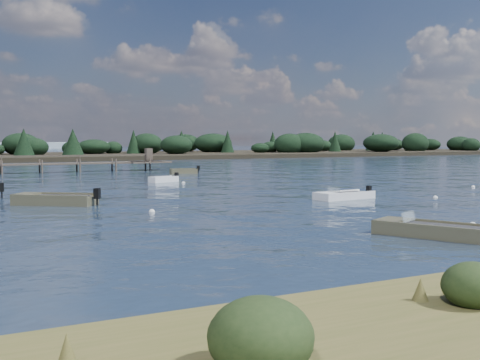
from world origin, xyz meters
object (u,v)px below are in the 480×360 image
tender_far_grey_b (184,172)px  tender_far_white (164,181)px  dinghy_mid_grey (55,202)px  dinghy_near_olive (431,233)px  dinghy_mid_white_a (344,197)px

tender_far_grey_b → tender_far_white: tender_far_grey_b is taller
tender_far_grey_b → dinghy_mid_grey: dinghy_mid_grey is taller
dinghy_mid_grey → dinghy_near_olive: size_ratio=1.01×
dinghy_mid_white_a → dinghy_mid_grey: bearing=162.9°
tender_far_white → dinghy_mid_grey: dinghy_mid_grey is taller
tender_far_white → dinghy_mid_white_a: bearing=-75.9°
dinghy_mid_white_a → tender_far_grey_b: bearing=87.1°
dinghy_near_olive → dinghy_mid_white_a: bearing=65.7°
dinghy_near_olive → tender_far_grey_b: bearing=80.1°
tender_far_white → dinghy_near_olive: 33.39m
tender_far_grey_b → dinghy_near_olive: size_ratio=0.70×
tender_far_grey_b → tender_far_white: bearing=-120.5°
tender_far_grey_b → dinghy_mid_white_a: (-1.58, -30.86, -0.03)m
dinghy_mid_grey → dinghy_near_olive: 21.91m
tender_far_grey_b → dinghy_mid_white_a: size_ratio=0.75×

